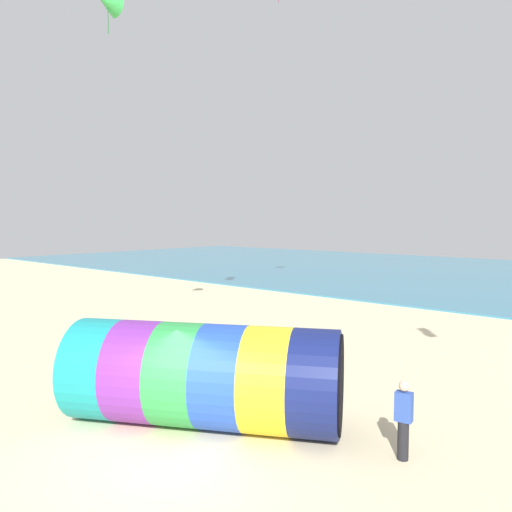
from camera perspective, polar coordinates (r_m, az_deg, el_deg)
The scene contains 4 objects.
ground_plane at distance 11.55m, azimuth -9.76°, elevation -22.48°, with size 120.00×120.00×0.00m, color beige.
giant_inflatable_tube at distance 12.88m, azimuth -5.89°, elevation -13.39°, with size 7.14×5.49×2.57m.
kite_handler at distance 11.70m, azimuth 16.51°, elevation -17.45°, with size 0.39×0.27×1.74m.
kite_green_delta at distance 21.54m, azimuth -16.58°, elevation 26.06°, with size 0.85×0.97×1.62m.
Camera 1 is at (8.03, -6.49, 5.17)m, focal length 35.00 mm.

